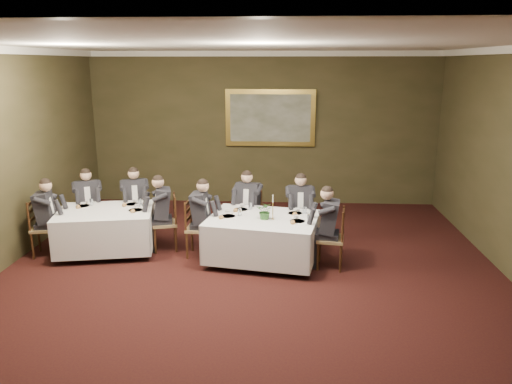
# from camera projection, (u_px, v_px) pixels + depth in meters

# --- Properties ---
(ground) EXTENTS (10.00, 10.00, 0.00)m
(ground) POSITION_uv_depth(u_px,v_px,m) (247.00, 296.00, 7.16)
(ground) COLOR black
(ground) RESTS_ON ground
(ceiling) EXTENTS (8.00, 10.00, 0.10)m
(ceiling) POSITION_uv_depth(u_px,v_px,m) (246.00, 42.00, 6.28)
(ceiling) COLOR silver
(ceiling) RESTS_ON back_wall
(back_wall) EXTENTS (8.00, 0.10, 3.50)m
(back_wall) POSITION_uv_depth(u_px,v_px,m) (263.00, 129.00, 11.55)
(back_wall) COLOR #333019
(back_wall) RESTS_ON ground
(crown_molding) EXTENTS (8.00, 10.00, 0.12)m
(crown_molding) POSITION_uv_depth(u_px,v_px,m) (246.00, 47.00, 6.29)
(crown_molding) COLOR white
(crown_molding) RESTS_ON back_wall
(table_main) EXTENTS (2.00, 1.65, 0.67)m
(table_main) POSITION_uv_depth(u_px,v_px,m) (263.00, 235.00, 8.32)
(table_main) COLOR black
(table_main) RESTS_ON ground
(table_second) EXTENTS (1.83, 1.53, 0.67)m
(table_second) POSITION_uv_depth(u_px,v_px,m) (106.00, 228.00, 8.72)
(table_second) COLOR black
(table_second) RESTS_ON ground
(chair_main_backleft) EXTENTS (0.53, 0.51, 1.00)m
(chair_main_backleft) POSITION_uv_depth(u_px,v_px,m) (249.00, 226.00, 9.34)
(chair_main_backleft) COLOR olive
(chair_main_backleft) RESTS_ON ground
(diner_main_backleft) EXTENTS (0.50, 0.56, 1.35)m
(diner_main_backleft) POSITION_uv_depth(u_px,v_px,m) (248.00, 214.00, 9.27)
(diner_main_backleft) COLOR black
(diner_main_backleft) RESTS_ON chair_main_backleft
(chair_main_backright) EXTENTS (0.45, 0.43, 1.00)m
(chair_main_backright) POSITION_uv_depth(u_px,v_px,m) (299.00, 230.00, 9.12)
(chair_main_backright) COLOR olive
(chair_main_backright) RESTS_ON ground
(diner_main_backright) EXTENTS (0.43, 0.49, 1.35)m
(diner_main_backright) POSITION_uv_depth(u_px,v_px,m) (300.00, 218.00, 9.05)
(diner_main_backright) COLOR black
(diner_main_backright) RESTS_ON chair_main_backright
(chair_main_endleft) EXTENTS (0.44, 0.46, 1.00)m
(chair_main_endleft) POSITION_uv_depth(u_px,v_px,m) (199.00, 239.00, 8.62)
(chair_main_endleft) COLOR olive
(chair_main_endleft) RESTS_ON ground
(diner_main_endleft) EXTENTS (0.50, 0.43, 1.35)m
(diner_main_endleft) POSITION_uv_depth(u_px,v_px,m) (199.00, 227.00, 8.56)
(diner_main_endleft) COLOR black
(diner_main_endleft) RESTS_ON chair_main_endleft
(chair_main_endright) EXTENTS (0.48, 0.49, 1.00)m
(chair_main_endright) POSITION_uv_depth(u_px,v_px,m) (331.00, 251.00, 8.11)
(chair_main_endright) COLOR olive
(chair_main_endright) RESTS_ON ground
(diner_main_endright) EXTENTS (0.53, 0.46, 1.35)m
(diner_main_endright) POSITION_uv_depth(u_px,v_px,m) (330.00, 237.00, 8.05)
(diner_main_endright) COLOR black
(diner_main_endright) RESTS_ON chair_main_endright
(chair_sec_backleft) EXTENTS (0.57, 0.56, 1.00)m
(chair_sec_backleft) POSITION_uv_depth(u_px,v_px,m) (90.00, 223.00, 9.50)
(chair_sec_backleft) COLOR olive
(chair_sec_backleft) RESTS_ON ground
(diner_sec_backleft) EXTENTS (0.56, 0.60, 1.35)m
(diner_sec_backleft) POSITION_uv_depth(u_px,v_px,m) (89.00, 212.00, 9.44)
(diner_sec_backleft) COLOR black
(diner_sec_backleft) RESTS_ON chair_sec_backleft
(chair_sec_backright) EXTENTS (0.55, 0.54, 1.00)m
(chair_sec_backright) POSITION_uv_depth(u_px,v_px,m) (136.00, 221.00, 9.62)
(chair_sec_backright) COLOR olive
(chair_sec_backright) RESTS_ON ground
(diner_sec_backright) EXTENTS (0.53, 0.58, 1.35)m
(diner_sec_backright) POSITION_uv_depth(u_px,v_px,m) (136.00, 210.00, 9.55)
(diner_sec_backright) COLOR black
(diner_sec_backright) RESTS_ON chair_sec_backright
(chair_sec_endright) EXTENTS (0.52, 0.54, 1.00)m
(chair_sec_endright) POSITION_uv_depth(u_px,v_px,m) (166.00, 234.00, 8.90)
(chair_sec_endright) COLOR olive
(chair_sec_endright) RESTS_ON ground
(diner_sec_endright) EXTENTS (0.57, 0.51, 1.35)m
(diner_sec_endright) POSITION_uv_depth(u_px,v_px,m) (165.00, 222.00, 8.84)
(diner_sec_endright) COLOR black
(diner_sec_endright) RESTS_ON chair_sec_endright
(chair_sec_endleft) EXTENTS (0.49, 0.51, 1.00)m
(chair_sec_endleft) POSITION_uv_depth(u_px,v_px,m) (46.00, 239.00, 8.63)
(chair_sec_endleft) COLOR olive
(chair_sec_endleft) RESTS_ON ground
(diner_sec_endleft) EXTENTS (0.55, 0.48, 1.35)m
(diner_sec_endleft) POSITION_uv_depth(u_px,v_px,m) (45.00, 227.00, 8.57)
(diner_sec_endleft) COLOR black
(diner_sec_endleft) RESTS_ON chair_sec_endleft
(centerpiece) EXTENTS (0.32, 0.29, 0.31)m
(centerpiece) POSITION_uv_depth(u_px,v_px,m) (265.00, 210.00, 8.12)
(centerpiece) COLOR #2D5926
(centerpiece) RESTS_ON table_main
(candlestick) EXTENTS (0.06, 0.06, 0.43)m
(candlestick) POSITION_uv_depth(u_px,v_px,m) (273.00, 210.00, 8.12)
(candlestick) COLOR #B38536
(candlestick) RESTS_ON table_main
(place_setting_table_main) EXTENTS (0.33, 0.31, 0.14)m
(place_setting_table_main) POSITION_uv_depth(u_px,v_px,m) (244.00, 207.00, 8.72)
(place_setting_table_main) COLOR white
(place_setting_table_main) RESTS_ON table_main
(place_setting_table_second) EXTENTS (0.33, 0.31, 0.14)m
(place_setting_table_second) POSITION_uv_depth(u_px,v_px,m) (86.00, 204.00, 8.93)
(place_setting_table_second) COLOR white
(place_setting_table_second) RESTS_ON table_second
(painting) EXTENTS (2.05, 0.09, 1.29)m
(painting) POSITION_uv_depth(u_px,v_px,m) (270.00, 118.00, 11.41)
(painting) COLOR gold
(painting) RESTS_ON back_wall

